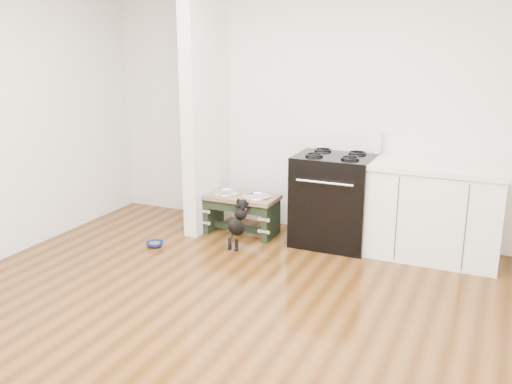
# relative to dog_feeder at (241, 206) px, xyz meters

# --- Properties ---
(ground) EXTENTS (5.00, 5.00, 0.00)m
(ground) POSITION_rel_dog_feeder_xyz_m (0.73, -2.02, -0.31)
(ground) COLOR #42250B
(ground) RESTS_ON ground
(room_shell) EXTENTS (5.00, 5.00, 5.00)m
(room_shell) POSITION_rel_dog_feeder_xyz_m (0.73, -2.02, 1.31)
(room_shell) COLOR silver
(room_shell) RESTS_ON ground
(partition_wall) EXTENTS (0.15, 0.80, 2.70)m
(partition_wall) POSITION_rel_dog_feeder_xyz_m (-0.45, 0.08, 1.04)
(partition_wall) COLOR silver
(partition_wall) RESTS_ON ground
(oven_range) EXTENTS (0.76, 0.69, 1.14)m
(oven_range) POSITION_rel_dog_feeder_xyz_m (0.98, 0.14, 0.17)
(oven_range) COLOR black
(oven_range) RESTS_ON ground
(cabinet_run) EXTENTS (1.24, 0.64, 0.91)m
(cabinet_run) POSITION_rel_dog_feeder_xyz_m (1.96, 0.16, 0.15)
(cabinet_run) COLOR white
(cabinet_run) RESTS_ON ground
(dog_feeder) EXTENTS (0.78, 0.42, 0.45)m
(dog_feeder) POSITION_rel_dog_feeder_xyz_m (0.00, 0.00, 0.00)
(dog_feeder) COLOR black
(dog_feeder) RESTS_ON ground
(puppy) EXTENTS (0.14, 0.40, 0.48)m
(puppy) POSITION_rel_dog_feeder_xyz_m (0.14, -0.36, -0.04)
(puppy) COLOR black
(puppy) RESTS_ON ground
(floor_bowl) EXTENTS (0.23, 0.23, 0.05)m
(floor_bowl) POSITION_rel_dog_feeder_xyz_m (-0.62, -0.72, -0.28)
(floor_bowl) COLOR navy
(floor_bowl) RESTS_ON ground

